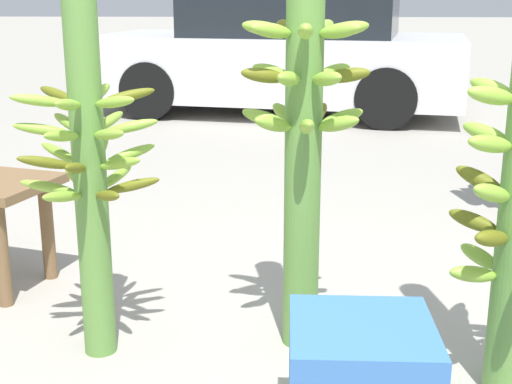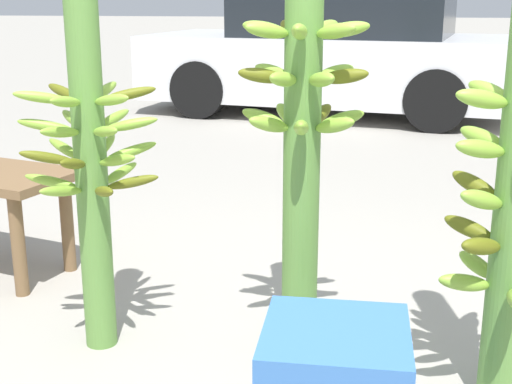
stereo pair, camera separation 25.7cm
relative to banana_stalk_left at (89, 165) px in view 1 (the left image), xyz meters
The scene contains 3 objects.
banana_stalk_left is the anchor object (origin of this frame).
banana_stalk_center 0.75m from the banana_stalk_left, ahead, with size 0.45×0.45×1.52m.
parked_car 5.57m from the banana_stalk_left, 83.68° to the left, with size 4.17×2.41×1.35m.
Camera 1 is at (-0.03, -2.01, 1.27)m, focal length 50.00 mm.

